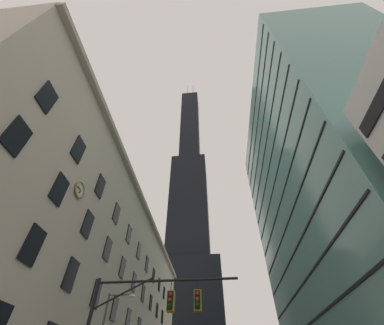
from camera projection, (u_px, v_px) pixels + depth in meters
The scene contains 4 objects.
station_building at pixel (83, 289), 33.07m from camera, with size 15.38×60.70×24.23m.
dark_skyscraper at pixel (189, 230), 103.08m from camera, with size 24.09×24.09×175.78m.
glass_office_midrise at pixel (332, 192), 40.42m from camera, with size 18.37×40.94×52.44m.
traffic_signal_mast at pixel (150, 314), 12.96m from camera, with size 8.36×0.63×6.57m.
Camera 1 is at (-0.05, -9.92, 1.68)m, focal length 22.61 mm.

